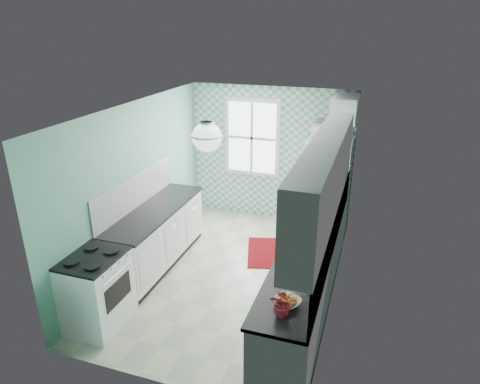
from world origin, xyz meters
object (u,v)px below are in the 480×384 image
(potted_plant, at_px, (284,303))
(microwave, at_px, (331,131))
(ceiling_light, at_px, (207,137))
(fridge, at_px, (326,189))
(stove, at_px, (97,290))
(sink, at_px, (323,210))
(fruit_bowl, at_px, (287,302))

(potted_plant, bearing_deg, microwave, 91.39)
(ceiling_light, relative_size, fridge, 0.21)
(stove, xyz_separation_m, microwave, (2.31, 3.37, 1.38))
(stove, bearing_deg, ceiling_light, 32.51)
(fridge, xyz_separation_m, potted_plant, (0.09, -3.71, 0.23))
(stove, xyz_separation_m, sink, (2.40, 2.29, 0.44))
(ceiling_light, bearing_deg, sink, 51.71)
(ceiling_light, height_order, fridge, ceiling_light)
(fruit_bowl, relative_size, potted_plant, 0.91)
(sink, relative_size, microwave, 0.91)
(potted_plant, distance_m, microwave, 3.79)
(sink, distance_m, fruit_bowl, 2.45)
(fridge, bearing_deg, microwave, 53.01)
(sink, relative_size, potted_plant, 1.89)
(fridge, relative_size, fruit_bowl, 6.67)
(sink, xyz_separation_m, microwave, (-0.09, 1.08, 0.94))
(sink, xyz_separation_m, fruit_bowl, (-0.00, -2.45, 0.04))
(stove, height_order, potted_plant, potted_plant)
(fridge, bearing_deg, potted_plant, -89.42)
(potted_plant, height_order, microwave, microwave)
(stove, bearing_deg, microwave, 55.57)
(fruit_bowl, xyz_separation_m, microwave, (-0.09, 3.53, 0.90))
(ceiling_light, distance_m, fridge, 3.19)
(fridge, distance_m, potted_plant, 3.71)
(sink, bearing_deg, fridge, 94.31)
(fridge, bearing_deg, sink, -85.84)
(fridge, relative_size, sink, 3.21)
(fruit_bowl, height_order, microwave, microwave)
(stove, xyz_separation_m, fruit_bowl, (2.40, -0.16, 0.48))
(sink, relative_size, fruit_bowl, 2.08)
(stove, distance_m, microwave, 4.32)
(sink, distance_m, potted_plant, 2.63)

